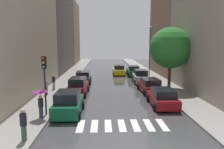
# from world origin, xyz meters

# --- Properties ---
(ground_plane) EXTENTS (28.00, 72.00, 0.04)m
(ground_plane) POSITION_xyz_m (0.00, 24.00, -0.02)
(ground_plane) COLOR #3C3C3F
(sidewalk_left) EXTENTS (3.00, 72.00, 0.15)m
(sidewalk_left) POSITION_xyz_m (-6.50, 24.00, 0.07)
(sidewalk_left) COLOR gray
(sidewalk_left) RESTS_ON ground
(sidewalk_right) EXTENTS (3.00, 72.00, 0.15)m
(sidewalk_right) POSITION_xyz_m (6.50, 24.00, 0.07)
(sidewalk_right) COLOR gray
(sidewalk_right) RESTS_ON ground
(crosswalk_stripes) EXTENTS (5.85, 2.20, 0.01)m
(crosswalk_stripes) POSITION_xyz_m (0.00, 2.63, 0.01)
(crosswalk_stripes) COLOR silver
(crosswalk_stripes) RESTS_ON ground
(building_left_mid) EXTENTS (6.00, 18.03, 18.14)m
(building_left_mid) POSITION_xyz_m (-11.00, 31.33, 9.07)
(building_left_mid) COLOR #564C47
(building_left_mid) RESTS_ON ground
(building_left_far) EXTENTS (6.00, 13.15, 15.69)m
(building_left_far) POSITION_xyz_m (-11.00, 47.87, 7.85)
(building_left_far) COLOR #8C6B56
(building_left_far) RESTS_ON ground
(building_right_mid) EXTENTS (6.00, 12.80, 16.99)m
(building_right_mid) POSITION_xyz_m (11.00, 25.91, 8.49)
(building_right_mid) COLOR #8C6B56
(building_right_mid) RESTS_ON ground
(parked_car_left_nearest) EXTENTS (2.13, 4.29, 1.80)m
(parked_car_left_nearest) POSITION_xyz_m (-3.87, 5.10, 0.84)
(parked_car_left_nearest) COLOR #0C4C2D
(parked_car_left_nearest) RESTS_ON ground
(parked_car_left_second) EXTENTS (2.11, 4.61, 1.80)m
(parked_car_left_second) POSITION_xyz_m (-3.85, 11.54, 0.83)
(parked_car_left_second) COLOR maroon
(parked_car_left_second) RESTS_ON ground
(parked_car_left_third) EXTENTS (2.18, 4.28, 1.58)m
(parked_car_left_third) POSITION_xyz_m (-3.91, 18.25, 0.75)
(parked_car_left_third) COLOR #0C4C2D
(parked_car_left_third) RESTS_ON ground
(parked_car_right_nearest) EXTENTS (2.22, 4.36, 1.54)m
(parked_car_right_nearest) POSITION_xyz_m (3.86, 6.92, 0.73)
(parked_car_right_nearest) COLOR maroon
(parked_car_right_nearest) RESTS_ON ground
(parked_car_right_second) EXTENTS (2.29, 4.72, 1.55)m
(parked_car_right_second) POSITION_xyz_m (3.89, 12.18, 0.73)
(parked_car_right_second) COLOR maroon
(parked_car_right_second) RESTS_ON ground
(parked_car_right_third) EXTENTS (2.03, 4.23, 1.81)m
(parked_car_right_third) POSITION_xyz_m (3.83, 17.99, 0.84)
(parked_car_right_third) COLOR #B2B7BF
(parked_car_right_third) RESTS_ON ground
(parked_car_right_fourth) EXTENTS (2.20, 4.80, 1.65)m
(parked_car_right_fourth) POSITION_xyz_m (3.76, 24.69, 0.77)
(parked_car_right_fourth) COLOR #0C4C2D
(parked_car_right_fourth) RESTS_ON ground
(taxi_midroad) EXTENTS (2.17, 4.64, 1.81)m
(taxi_midroad) POSITION_xyz_m (1.48, 25.92, 0.76)
(taxi_midroad) COLOR yellow
(taxi_midroad) RESTS_ON ground
(pedestrian_foreground) EXTENTS (1.07, 1.07, 1.88)m
(pedestrian_foreground) POSITION_xyz_m (-5.62, 4.01, 1.55)
(pedestrian_foreground) COLOR navy
(pedestrian_foreground) RESTS_ON sidewalk_left
(pedestrian_near_tree) EXTENTS (0.36, 0.36, 1.67)m
(pedestrian_near_tree) POSITION_xyz_m (-6.84, 13.70, 1.02)
(pedestrian_near_tree) COLOR gray
(pedestrian_near_tree) RESTS_ON sidewalk_left
(pedestrian_by_kerb) EXTENTS (0.36, 0.36, 1.79)m
(pedestrian_by_kerb) POSITION_xyz_m (-5.51, 0.28, 1.09)
(pedestrian_by_kerb) COLOR #38513D
(pedestrian_by_kerb) RESTS_ON sidewalk_left
(pedestrian_far_side) EXTENTS (0.36, 0.36, 1.58)m
(pedestrian_far_side) POSITION_xyz_m (-7.00, 10.97, 0.97)
(pedestrian_far_side) COLOR brown
(pedestrian_far_side) RESTS_ON sidewalk_left
(street_tree_right) EXTENTS (4.64, 4.64, 7.00)m
(street_tree_right) POSITION_xyz_m (6.39, 13.48, 4.82)
(street_tree_right) COLOR #513823
(street_tree_right) RESTS_ON sidewalk_right
(traffic_light_left_corner) EXTENTS (0.30, 0.42, 4.30)m
(traffic_light_left_corner) POSITION_xyz_m (-5.45, 4.70, 3.29)
(traffic_light_left_corner) COLOR black
(traffic_light_left_corner) RESTS_ON sidewalk_left
(lamp_post_right) EXTENTS (0.60, 0.28, 7.55)m
(lamp_post_right) POSITION_xyz_m (5.55, 20.59, 4.47)
(lamp_post_right) COLOR #595B60
(lamp_post_right) RESTS_ON sidewalk_right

